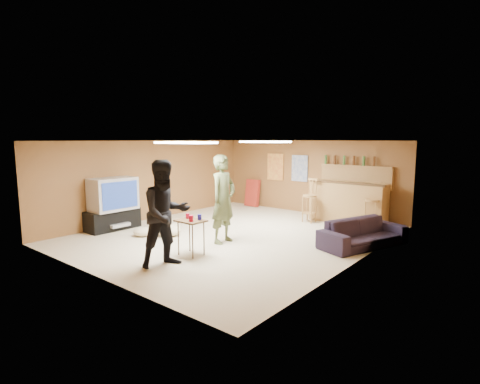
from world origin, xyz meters
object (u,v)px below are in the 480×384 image
Objects in this scene: bar_counter at (348,202)px; tray_table at (191,238)px; tv_body at (113,194)px; person_black at (166,214)px; person_olive at (223,199)px; sofa at (363,233)px.

bar_counter reaches higher than tray_table.
person_black is at bearing -16.43° from tv_body.
tv_body is at bearing 88.63° from person_black.
bar_counter is 1.05× the size of person_olive.
bar_counter is at bearing 75.95° from tray_table.
bar_counter is 1.06× the size of person_black.
tv_body is 3.04m from tray_table.
sofa is at bearing -58.70° from bar_counter.
tv_body reaches higher than tray_table.
bar_counter is at bearing 51.61° from sofa.
tray_table is (-0.13, 0.71, -0.60)m from person_black.
person_olive reaches higher than sofa.
person_olive is at bearing 16.89° from tv_body.
tray_table is at bearing -3.96° from tv_body.
person_black reaches higher than sofa.
tray_table is (-2.37, -2.68, 0.06)m from sofa.
person_olive is at bearing -109.77° from bar_counter.
sofa is at bearing -61.35° from person_olive.
sofa is 3.58m from tray_table.
person_black reaches higher than tv_body.
person_olive reaches higher than tv_body.
tv_body reaches higher than sofa.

